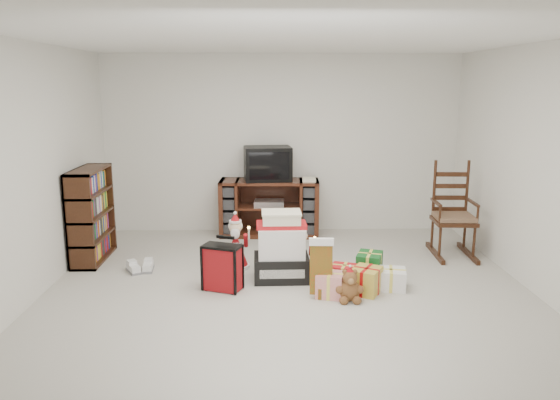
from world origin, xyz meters
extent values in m
cube|color=beige|center=(0.00, 0.00, -0.01)|extent=(5.00, 5.00, 0.01)
cube|color=white|center=(0.00, 0.00, 2.50)|extent=(5.00, 5.00, 0.01)
cube|color=white|center=(0.00, 2.50, 1.25)|extent=(5.00, 0.01, 2.50)
cube|color=white|center=(0.00, -2.50, 1.25)|extent=(5.00, 0.01, 2.50)
cube|color=white|center=(-2.50, 0.00, 1.25)|extent=(0.01, 5.00, 2.50)
cube|color=white|center=(2.50, 0.00, 1.25)|extent=(0.01, 5.00, 2.50)
cube|color=#4A2215|center=(-0.18, 2.23, 0.39)|extent=(1.39, 0.55, 0.78)
cube|color=silver|center=(-0.18, 2.20, 0.46)|extent=(0.42, 0.31, 0.08)
cube|color=#391D0F|center=(-2.32, 1.18, 0.56)|extent=(0.30, 0.91, 1.12)
cube|color=#391D0F|center=(2.08, 1.23, 0.44)|extent=(0.50, 0.49, 0.05)
cube|color=brown|center=(2.08, 1.23, 0.49)|extent=(0.47, 0.45, 0.06)
cube|color=#391D0F|center=(2.08, 1.44, 0.84)|extent=(0.41, 0.07, 0.74)
cube|color=#391D0F|center=(2.08, 1.23, 0.03)|extent=(0.52, 0.82, 0.06)
cube|color=black|center=(-0.06, 0.43, 0.13)|extent=(0.60, 0.44, 0.27)
cube|color=white|center=(-0.06, 0.43, 0.43)|extent=(0.50, 0.39, 0.32)
cube|color=red|center=(-0.06, 0.43, 0.61)|extent=(0.54, 0.30, 0.05)
cube|color=#EFE6C4|center=(-0.06, 0.43, 0.69)|extent=(0.40, 0.31, 0.10)
cube|color=maroon|center=(-0.68, 0.12, 0.24)|extent=(0.41, 0.31, 0.49)
cube|color=black|center=(-0.68, 0.21, 0.55)|extent=(0.19, 0.10, 0.03)
ellipsoid|color=brown|center=(0.59, -0.18, 0.11)|extent=(0.21, 0.18, 0.23)
sphere|color=brown|center=(0.59, -0.21, 0.24)|extent=(0.14, 0.14, 0.14)
cone|color=#9F1116|center=(0.16, 0.54, 0.20)|extent=(0.27, 0.27, 0.39)
sphere|color=beige|center=(0.16, 0.54, 0.44)|extent=(0.13, 0.13, 0.13)
cone|color=#9F1116|center=(0.16, 0.54, 0.54)|extent=(0.12, 0.12, 0.10)
cylinder|color=silver|center=(0.30, 0.44, 0.40)|extent=(0.02, 0.02, 0.12)
cone|color=#9F1116|center=(-0.58, 0.81, 0.22)|extent=(0.30, 0.30, 0.43)
sphere|color=beige|center=(-0.58, 0.81, 0.49)|extent=(0.15, 0.15, 0.15)
cone|color=#9F1116|center=(-0.58, 0.81, 0.60)|extent=(0.13, 0.13, 0.11)
cylinder|color=silver|center=(-0.42, 0.69, 0.44)|extent=(0.02, 0.02, 0.13)
cube|color=white|center=(-1.73, 0.72, 0.05)|extent=(0.22, 0.27, 0.09)
cube|color=white|center=(-1.57, 0.72, 0.05)|extent=(0.13, 0.26, 0.09)
cube|color=red|center=(0.61, 0.18, 0.14)|extent=(0.28, 0.28, 0.28)
cube|color=#175D1E|center=(0.82, 0.45, 0.14)|extent=(0.28, 0.28, 0.28)
cube|color=gold|center=(0.88, 0.02, 0.14)|extent=(0.28, 0.28, 0.28)
cube|color=silver|center=(0.55, -0.20, 0.14)|extent=(0.28, 0.28, 0.28)
cube|color=white|center=(1.09, 0.23, 0.14)|extent=(0.28, 0.28, 0.28)
cube|color=black|center=(-0.20, 2.23, 1.01)|extent=(0.67, 0.51, 0.46)
cube|color=black|center=(-0.20, 2.00, 1.01)|extent=(0.54, 0.07, 0.37)
camera|label=1|loc=(-0.21, -5.21, 2.10)|focal=35.00mm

